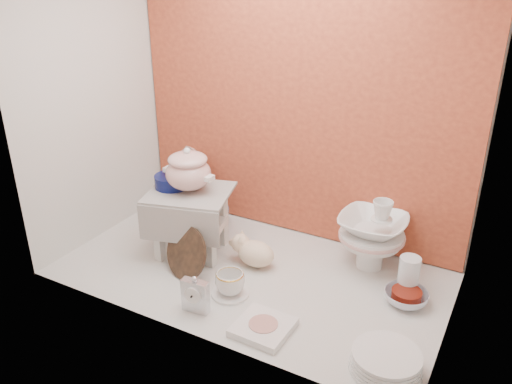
{
  "coord_description": "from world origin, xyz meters",
  "views": [
    {
      "loc": [
        1.04,
        -1.85,
        1.39
      ],
      "look_at": [
        0.02,
        0.02,
        0.42
      ],
      "focal_mm": 36.82,
      "sensor_mm": 36.0,
      "label": 1
    }
  ],
  "objects_px": {
    "crystal_bowl": "(406,298)",
    "floral_platter": "(183,178)",
    "soup_tureen": "(188,169)",
    "blue_white_vase": "(206,206)",
    "gold_rim_teacup": "(230,283)",
    "dinner_plate_stack": "(386,361)",
    "porcelain_tower": "(372,233)",
    "plush_pig": "(256,253)",
    "mantel_clock": "(195,294)",
    "step_stool": "(191,222)"
  },
  "relations": [
    {
      "from": "crystal_bowl",
      "to": "floral_platter",
      "type": "bearing_deg",
      "value": 167.46
    },
    {
      "from": "soup_tureen",
      "to": "floral_platter",
      "type": "distance_m",
      "value": 0.57
    },
    {
      "from": "floral_platter",
      "to": "blue_white_vase",
      "type": "xyz_separation_m",
      "value": [
        0.25,
        -0.15,
        -0.06
      ]
    },
    {
      "from": "gold_rim_teacup",
      "to": "dinner_plate_stack",
      "type": "bearing_deg",
      "value": -9.22
    },
    {
      "from": "soup_tureen",
      "to": "crystal_bowl",
      "type": "relative_size",
      "value": 1.38
    },
    {
      "from": "soup_tureen",
      "to": "crystal_bowl",
      "type": "distance_m",
      "value": 1.16
    },
    {
      "from": "gold_rim_teacup",
      "to": "porcelain_tower",
      "type": "height_order",
      "value": "porcelain_tower"
    },
    {
      "from": "soup_tureen",
      "to": "floral_platter",
      "type": "relative_size",
      "value": 0.67
    },
    {
      "from": "plush_pig",
      "to": "mantel_clock",
      "type": "bearing_deg",
      "value": -72.07
    },
    {
      "from": "mantel_clock",
      "to": "porcelain_tower",
      "type": "bearing_deg",
      "value": 46.89
    },
    {
      "from": "porcelain_tower",
      "to": "step_stool",
      "type": "bearing_deg",
      "value": -160.13
    },
    {
      "from": "plush_pig",
      "to": "dinner_plate_stack",
      "type": "xyz_separation_m",
      "value": [
        0.75,
        -0.38,
        -0.03
      ]
    },
    {
      "from": "mantel_clock",
      "to": "dinner_plate_stack",
      "type": "xyz_separation_m",
      "value": [
        0.81,
        0.05,
        -0.05
      ]
    },
    {
      "from": "porcelain_tower",
      "to": "crystal_bowl",
      "type": "bearing_deg",
      "value": -42.76
    },
    {
      "from": "soup_tureen",
      "to": "floral_platter",
      "type": "bearing_deg",
      "value": 130.32
    },
    {
      "from": "gold_rim_teacup",
      "to": "floral_platter",
      "type": "bearing_deg",
      "value": 138.16
    },
    {
      "from": "blue_white_vase",
      "to": "mantel_clock",
      "type": "relative_size",
      "value": 1.56
    },
    {
      "from": "soup_tureen",
      "to": "floral_platter",
      "type": "height_order",
      "value": "soup_tureen"
    },
    {
      "from": "step_stool",
      "to": "blue_white_vase",
      "type": "xyz_separation_m",
      "value": [
        -0.08,
        0.25,
        -0.03
      ]
    },
    {
      "from": "gold_rim_teacup",
      "to": "crystal_bowl",
      "type": "height_order",
      "value": "gold_rim_teacup"
    },
    {
      "from": "gold_rim_teacup",
      "to": "dinner_plate_stack",
      "type": "xyz_separation_m",
      "value": [
        0.74,
        -0.12,
        -0.03
      ]
    },
    {
      "from": "dinner_plate_stack",
      "to": "plush_pig",
      "type": "bearing_deg",
      "value": 152.99
    },
    {
      "from": "floral_platter",
      "to": "crystal_bowl",
      "type": "height_order",
      "value": "floral_platter"
    },
    {
      "from": "mantel_clock",
      "to": "soup_tureen",
      "type": "bearing_deg",
      "value": 121.05
    },
    {
      "from": "soup_tureen",
      "to": "porcelain_tower",
      "type": "bearing_deg",
      "value": 18.9
    },
    {
      "from": "plush_pig",
      "to": "crystal_bowl",
      "type": "relative_size",
      "value": 1.25
    },
    {
      "from": "plush_pig",
      "to": "dinner_plate_stack",
      "type": "distance_m",
      "value": 0.85
    },
    {
      "from": "blue_white_vase",
      "to": "gold_rim_teacup",
      "type": "relative_size",
      "value": 2.05
    },
    {
      "from": "mantel_clock",
      "to": "crystal_bowl",
      "type": "bearing_deg",
      "value": 26.5
    },
    {
      "from": "gold_rim_teacup",
      "to": "porcelain_tower",
      "type": "relative_size",
      "value": 0.36
    },
    {
      "from": "mantel_clock",
      "to": "crystal_bowl",
      "type": "height_order",
      "value": "mantel_clock"
    },
    {
      "from": "dinner_plate_stack",
      "to": "floral_platter",
      "type": "bearing_deg",
      "value": 152.59
    },
    {
      "from": "blue_white_vase",
      "to": "step_stool",
      "type": "bearing_deg",
      "value": -71.94
    },
    {
      "from": "plush_pig",
      "to": "gold_rim_teacup",
      "type": "height_order",
      "value": "plush_pig"
    },
    {
      "from": "blue_white_vase",
      "to": "plush_pig",
      "type": "height_order",
      "value": "blue_white_vase"
    },
    {
      "from": "soup_tureen",
      "to": "mantel_clock",
      "type": "relative_size",
      "value": 1.53
    },
    {
      "from": "step_stool",
      "to": "crystal_bowl",
      "type": "xyz_separation_m",
      "value": [
        1.07,
        0.09,
        -0.14
      ]
    },
    {
      "from": "gold_rim_teacup",
      "to": "porcelain_tower",
      "type": "xyz_separation_m",
      "value": [
        0.47,
        0.53,
        0.12
      ]
    },
    {
      "from": "blue_white_vase",
      "to": "mantel_clock",
      "type": "distance_m",
      "value": 0.75
    },
    {
      "from": "soup_tureen",
      "to": "blue_white_vase",
      "type": "relative_size",
      "value": 0.98
    },
    {
      "from": "step_stool",
      "to": "mantel_clock",
      "type": "height_order",
      "value": "step_stool"
    },
    {
      "from": "mantel_clock",
      "to": "plush_pig",
      "type": "height_order",
      "value": "mantel_clock"
    },
    {
      "from": "crystal_bowl",
      "to": "porcelain_tower",
      "type": "xyz_separation_m",
      "value": [
        -0.23,
        0.22,
        0.15
      ]
    },
    {
      "from": "dinner_plate_stack",
      "to": "crystal_bowl",
      "type": "distance_m",
      "value": 0.43
    },
    {
      "from": "plush_pig",
      "to": "soup_tureen",
      "type": "bearing_deg",
      "value": -151.55
    },
    {
      "from": "soup_tureen",
      "to": "step_stool",
      "type": "bearing_deg",
      "value": -54.66
    },
    {
      "from": "blue_white_vase",
      "to": "floral_platter",
      "type": "bearing_deg",
      "value": 149.55
    },
    {
      "from": "gold_rim_teacup",
      "to": "dinner_plate_stack",
      "type": "distance_m",
      "value": 0.75
    },
    {
      "from": "dinner_plate_stack",
      "to": "porcelain_tower",
      "type": "height_order",
      "value": "porcelain_tower"
    },
    {
      "from": "dinner_plate_stack",
      "to": "soup_tureen",
      "type": "bearing_deg",
      "value": 161.99
    }
  ]
}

